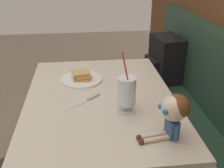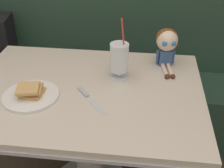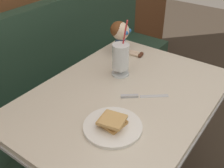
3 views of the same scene
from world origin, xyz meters
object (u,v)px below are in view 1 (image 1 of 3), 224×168
(milkshake_glass, at_px, (127,93))
(seated_doll, at_px, (174,111))
(toast_plate, at_px, (82,78))
(butter_knife, at_px, (89,99))
(backpack, at_px, (165,57))

(milkshake_glass, distance_m, seated_doll, 0.28)
(toast_plate, relative_size, butter_knife, 1.29)
(toast_plate, height_order, butter_knife, toast_plate)
(milkshake_glass, xyz_separation_m, butter_knife, (-0.13, -0.18, -0.10))
(toast_plate, xyz_separation_m, butter_knife, (0.25, 0.03, -0.01))
(toast_plate, relative_size, seated_doll, 1.11)
(seated_doll, distance_m, backpack, 1.22)
(milkshake_glass, relative_size, butter_knife, 1.62)
(backpack, bearing_deg, toast_plate, -51.66)
(toast_plate, xyz_separation_m, milkshake_glass, (0.37, 0.22, 0.08))
(toast_plate, height_order, seated_doll, seated_doll)
(milkshake_glass, distance_m, backpack, 1.06)
(butter_knife, distance_m, backpack, 1.04)
(toast_plate, bearing_deg, backpack, 128.34)
(toast_plate, xyz_separation_m, backpack, (-0.55, 0.70, -0.10))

